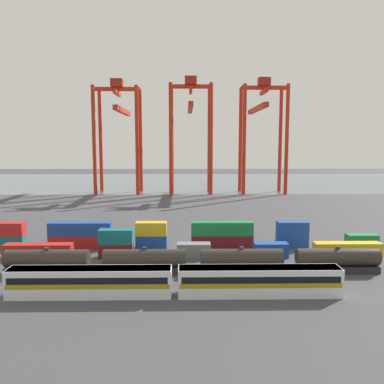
{
  "coord_description": "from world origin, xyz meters",
  "views": [
    {
      "loc": [
        0.73,
        -74.99,
        20.33
      ],
      "look_at": [
        2.28,
        20.52,
        8.68
      ],
      "focal_mm": 36.8,
      "sensor_mm": 36.0,
      "label": 1
    }
  ],
  "objects_px": {
    "shipping_container_0": "(38,251)",
    "gantry_crane_central": "(191,122)",
    "shipping_container_1": "(116,251)",
    "shipping_container_14": "(151,242)",
    "freight_tank_row": "(193,261)",
    "gantry_crane_west": "(119,124)",
    "passenger_train": "(175,280)",
    "shipping_container_10": "(9,242)",
    "gantry_crane_east": "(262,123)",
    "shipping_container_4": "(271,250)",
    "shipping_container_5": "(347,250)"
  },
  "relations": [
    {
      "from": "gantry_crane_west",
      "to": "gantry_crane_central",
      "type": "relative_size",
      "value": 0.98
    },
    {
      "from": "shipping_container_1",
      "to": "shipping_container_14",
      "type": "relative_size",
      "value": 1.0
    },
    {
      "from": "shipping_container_4",
      "to": "shipping_container_10",
      "type": "bearing_deg",
      "value": 172.6
    },
    {
      "from": "shipping_container_10",
      "to": "shipping_container_14",
      "type": "height_order",
      "value": "same"
    },
    {
      "from": "passenger_train",
      "to": "shipping_container_4",
      "type": "height_order",
      "value": "passenger_train"
    },
    {
      "from": "gantry_crane_central",
      "to": "shipping_container_1",
      "type": "bearing_deg",
      "value": -98.5
    },
    {
      "from": "passenger_train",
      "to": "shipping_container_1",
      "type": "xyz_separation_m",
      "value": [
        -11.04,
        18.09,
        -0.84
      ]
    },
    {
      "from": "shipping_container_10",
      "to": "gantry_crane_central",
      "type": "distance_m",
      "value": 102.49
    },
    {
      "from": "passenger_train",
      "to": "shipping_container_1",
      "type": "relative_size",
      "value": 7.39
    },
    {
      "from": "passenger_train",
      "to": "gantry_crane_west",
      "type": "xyz_separation_m",
      "value": [
        -26.34,
        115.8,
        26.55
      ]
    },
    {
      "from": "freight_tank_row",
      "to": "shipping_container_4",
      "type": "relative_size",
      "value": 9.77
    },
    {
      "from": "passenger_train",
      "to": "shipping_container_0",
      "type": "distance_m",
      "value": 30.87
    },
    {
      "from": "shipping_container_4",
      "to": "shipping_container_14",
      "type": "height_order",
      "value": "same"
    },
    {
      "from": "passenger_train",
      "to": "gantry_crane_east",
      "type": "xyz_separation_m",
      "value": [
        33.55,
        116.38,
        27.19
      ]
    },
    {
      "from": "freight_tank_row",
      "to": "gantry_crane_central",
      "type": "xyz_separation_m",
      "value": [
        0.97,
        106.61,
        27.46
      ]
    },
    {
      "from": "freight_tank_row",
      "to": "gantry_crane_west",
      "type": "xyz_separation_m",
      "value": [
        -28.98,
        106.34,
        26.73
      ]
    },
    {
      "from": "shipping_container_1",
      "to": "shipping_container_5",
      "type": "relative_size",
      "value": 0.5
    },
    {
      "from": "passenger_train",
      "to": "gantry_crane_east",
      "type": "relative_size",
      "value": 0.94
    },
    {
      "from": "gantry_crane_east",
      "to": "shipping_container_4",
      "type": "bearing_deg",
      "value": -99.63
    },
    {
      "from": "shipping_container_0",
      "to": "shipping_container_5",
      "type": "relative_size",
      "value": 1.0
    },
    {
      "from": "passenger_train",
      "to": "shipping_container_5",
      "type": "height_order",
      "value": "passenger_train"
    },
    {
      "from": "shipping_container_1",
      "to": "gantry_crane_central",
      "type": "distance_m",
      "value": 102.98
    },
    {
      "from": "passenger_train",
      "to": "gantry_crane_east",
      "type": "bearing_deg",
      "value": 73.92
    },
    {
      "from": "shipping_container_10",
      "to": "gantry_crane_west",
      "type": "bearing_deg",
      "value": 85.81
    },
    {
      "from": "shipping_container_0",
      "to": "shipping_container_10",
      "type": "relative_size",
      "value": 2.0
    },
    {
      "from": "gantry_crane_west",
      "to": "gantry_crane_east",
      "type": "bearing_deg",
      "value": 0.56
    },
    {
      "from": "freight_tank_row",
      "to": "shipping_container_0",
      "type": "distance_m",
      "value": 28.96
    },
    {
      "from": "freight_tank_row",
      "to": "gantry_crane_west",
      "type": "bearing_deg",
      "value": 105.24
    },
    {
      "from": "gantry_crane_central",
      "to": "gantry_crane_east",
      "type": "xyz_separation_m",
      "value": [
        29.95,
        0.31,
        -0.09
      ]
    },
    {
      "from": "shipping_container_1",
      "to": "gantry_crane_east",
      "type": "distance_m",
      "value": 111.51
    },
    {
      "from": "shipping_container_14",
      "to": "gantry_crane_west",
      "type": "bearing_deg",
      "value": 103.01
    },
    {
      "from": "shipping_container_14",
      "to": "gantry_crane_west",
      "type": "relative_size",
      "value": 0.13
    },
    {
      "from": "shipping_container_4",
      "to": "shipping_container_1",
      "type": "bearing_deg",
      "value": 180.0
    },
    {
      "from": "gantry_crane_west",
      "to": "gantry_crane_east",
      "type": "height_order",
      "value": "gantry_crane_east"
    },
    {
      "from": "shipping_container_0",
      "to": "gantry_crane_central",
      "type": "xyz_separation_m",
      "value": [
        28.61,
        97.98,
        28.12
      ]
    },
    {
      "from": "passenger_train",
      "to": "shipping_container_5",
      "type": "xyz_separation_m",
      "value": [
        30.83,
        18.09,
        -0.84
      ]
    },
    {
      "from": "shipping_container_0",
      "to": "gantry_crane_west",
      "type": "xyz_separation_m",
      "value": [
        -1.34,
        97.71,
        27.39
      ]
    },
    {
      "from": "shipping_container_4",
      "to": "shipping_container_14",
      "type": "xyz_separation_m",
      "value": [
        -22.15,
        6.48,
        0.0
      ]
    },
    {
      "from": "shipping_container_0",
      "to": "shipping_container_5",
      "type": "height_order",
      "value": "same"
    },
    {
      "from": "passenger_train",
      "to": "shipping_container_10",
      "type": "height_order",
      "value": "passenger_train"
    },
    {
      "from": "gantry_crane_west",
      "to": "shipping_container_14",
      "type": "bearing_deg",
      "value": -76.99
    },
    {
      "from": "shipping_container_10",
      "to": "gantry_crane_east",
      "type": "relative_size",
      "value": 0.13
    },
    {
      "from": "gantry_crane_east",
      "to": "passenger_train",
      "type": "bearing_deg",
      "value": -106.08
    },
    {
      "from": "passenger_train",
      "to": "shipping_container_10",
      "type": "relative_size",
      "value": 7.39
    },
    {
      "from": "passenger_train",
      "to": "gantry_crane_west",
      "type": "relative_size",
      "value": 0.96
    },
    {
      "from": "freight_tank_row",
      "to": "shipping_container_1",
      "type": "distance_m",
      "value": 16.19
    },
    {
      "from": "shipping_container_5",
      "to": "shipping_container_10",
      "type": "xyz_separation_m",
      "value": [
        -63.86,
        6.48,
        0.0
      ]
    },
    {
      "from": "shipping_container_0",
      "to": "shipping_container_10",
      "type": "bearing_deg",
      "value": 141.08
    },
    {
      "from": "shipping_container_1",
      "to": "shipping_container_4",
      "type": "relative_size",
      "value": 1.0
    },
    {
      "from": "shipping_container_14",
      "to": "gantry_crane_east",
      "type": "distance_m",
      "value": 103.55
    }
  ]
}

